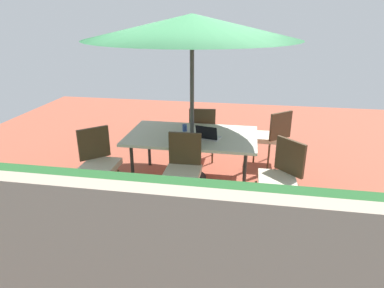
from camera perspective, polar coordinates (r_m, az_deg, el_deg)
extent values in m
cube|color=#9E4C38|center=(5.36, 0.00, -6.09)|extent=(10.00, 10.00, 0.02)
cube|color=#235628|center=(2.73, -10.81, -20.44)|extent=(6.30, 0.73, 1.28)
cube|color=silver|center=(5.07, 0.00, 1.37)|extent=(1.93, 1.15, 0.04)
cylinder|color=#333333|center=(5.53, 9.10, -1.33)|extent=(0.05, 0.05, 0.71)
cylinder|color=#333333|center=(5.77, -7.26, -0.29)|extent=(0.05, 0.05, 0.71)
cylinder|color=#333333|center=(4.76, 8.85, -5.17)|extent=(0.05, 0.05, 0.71)
cylinder|color=#333333|center=(5.03, -10.03, -3.75)|extent=(0.05, 0.05, 0.71)
cylinder|color=#4C4C4C|center=(4.93, 0.00, 6.52)|extent=(0.06, 0.06, 2.40)
cone|color=#1E512D|center=(4.77, 0.00, 19.24)|extent=(2.93, 2.93, 0.33)
cylinder|color=black|center=(5.34, 0.00, -5.71)|extent=(0.44, 0.44, 0.06)
cube|color=beige|center=(5.86, 13.08, 1.09)|extent=(0.46, 0.46, 0.08)
cube|color=#4C3823|center=(5.64, 14.75, 2.99)|extent=(0.36, 0.31, 0.45)
cylinder|color=#4C3823|center=(6.19, 12.96, -0.44)|extent=(0.03, 0.03, 0.45)
cylinder|color=#4C3823|center=(5.96, 10.43, -1.09)|extent=(0.03, 0.03, 0.45)
cylinder|color=#4C3823|center=(5.96, 15.31, -1.52)|extent=(0.03, 0.03, 0.45)
cylinder|color=#4C3823|center=(5.72, 12.77, -2.25)|extent=(0.03, 0.03, 0.45)
cube|color=beige|center=(4.82, -15.17, -3.56)|extent=(0.46, 0.46, 0.08)
cube|color=#4C3823|center=(4.90, -16.23, 0.13)|extent=(0.35, 0.32, 0.45)
cylinder|color=#4C3823|center=(4.73, -16.25, -7.72)|extent=(0.03, 0.03, 0.45)
cylinder|color=#4C3823|center=(4.82, -12.16, -6.74)|extent=(0.03, 0.03, 0.45)
cylinder|color=#4C3823|center=(5.04, -17.47, -6.00)|extent=(0.03, 0.03, 0.45)
cylinder|color=#4C3823|center=(5.13, -13.62, -5.12)|extent=(0.03, 0.03, 0.45)
cube|color=beige|center=(5.93, 1.81, 1.88)|extent=(0.46, 0.46, 0.08)
cube|color=#4C3823|center=(5.65, 1.74, 3.72)|extent=(0.44, 0.08, 0.45)
cylinder|color=#4C3823|center=(6.18, 3.52, 0.06)|extent=(0.03, 0.03, 0.45)
cylinder|color=#4C3823|center=(6.20, 0.19, 0.15)|extent=(0.03, 0.03, 0.45)
cylinder|color=#4C3823|center=(5.85, 3.46, -1.20)|extent=(0.03, 0.03, 0.45)
cylinder|color=#4C3823|center=(5.86, -0.06, -1.10)|extent=(0.03, 0.03, 0.45)
cube|color=beige|center=(4.40, 14.12, -5.92)|extent=(0.46, 0.46, 0.08)
cube|color=#4C3823|center=(4.44, 16.20, -2.09)|extent=(0.34, 0.34, 0.45)
cylinder|color=#4C3823|center=(4.50, 10.56, -8.76)|extent=(0.03, 0.03, 0.45)
cylinder|color=#4C3823|center=(4.30, 14.03, -10.59)|extent=(0.03, 0.03, 0.45)
cylinder|color=#4C3823|center=(4.74, 13.64, -7.40)|extent=(0.03, 0.03, 0.45)
cylinder|color=#4C3823|center=(4.55, 17.05, -9.05)|extent=(0.03, 0.03, 0.45)
cube|color=beige|center=(4.44, -1.62, -4.96)|extent=(0.46, 0.46, 0.08)
cube|color=#4C3823|center=(4.52, -1.20, -0.78)|extent=(0.44, 0.05, 0.45)
cylinder|color=#4C3823|center=(4.44, -4.31, -8.88)|extent=(0.03, 0.03, 0.45)
cylinder|color=#4C3823|center=(4.38, 0.35, -9.25)|extent=(0.03, 0.03, 0.45)
cylinder|color=#4C3823|center=(4.75, -3.37, -6.75)|extent=(0.03, 0.03, 0.45)
cylinder|color=#4C3823|center=(4.69, 0.98, -7.06)|extent=(0.03, 0.03, 0.45)
cube|color=#B7B7BC|center=(4.93, 2.90, 1.11)|extent=(0.36, 0.29, 0.02)
cube|color=black|center=(4.79, 2.45, 1.91)|extent=(0.32, 0.13, 0.20)
cylinder|color=#334C99|center=(5.21, -1.25, 2.76)|extent=(0.07, 0.07, 0.10)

